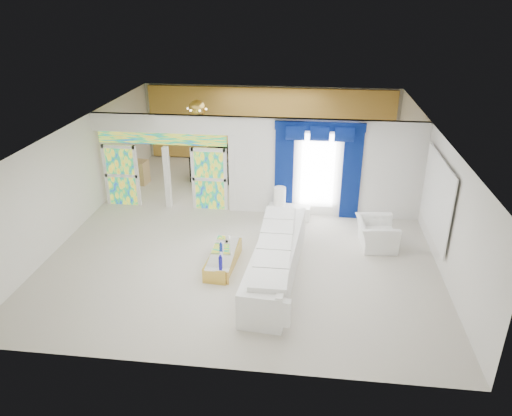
# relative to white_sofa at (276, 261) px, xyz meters

# --- Properties ---
(floor) EXTENTS (12.00, 12.00, 0.00)m
(floor) POSITION_rel_white_sofa_xyz_m (-0.96, 2.72, -0.42)
(floor) COLOR #B7AF9E
(floor) RESTS_ON ground
(dividing_wall) EXTENTS (5.70, 0.18, 3.00)m
(dividing_wall) POSITION_rel_white_sofa_xyz_m (1.19, 3.72, 1.08)
(dividing_wall) COLOR white
(dividing_wall) RESTS_ON ground
(dividing_header) EXTENTS (4.30, 0.18, 0.55)m
(dividing_header) POSITION_rel_white_sofa_xyz_m (-3.81, 3.72, 2.31)
(dividing_header) COLOR white
(dividing_header) RESTS_ON dividing_wall
(stained_panel_left) EXTENTS (0.95, 0.04, 2.00)m
(stained_panel_left) POSITION_rel_white_sofa_xyz_m (-5.24, 3.72, 0.58)
(stained_panel_left) COLOR #994C3F
(stained_panel_left) RESTS_ON ground
(stained_panel_right) EXTENTS (0.95, 0.04, 2.00)m
(stained_panel_right) POSITION_rel_white_sofa_xyz_m (-2.39, 3.72, 0.58)
(stained_panel_right) COLOR #994C3F
(stained_panel_right) RESTS_ON ground
(stained_transom) EXTENTS (4.00, 0.05, 0.35)m
(stained_transom) POSITION_rel_white_sofa_xyz_m (-3.81, 3.72, 1.83)
(stained_transom) COLOR #994C3F
(stained_transom) RESTS_ON dividing_header
(window_pane) EXTENTS (1.00, 0.02, 2.30)m
(window_pane) POSITION_rel_white_sofa_xyz_m (0.94, 3.62, 1.03)
(window_pane) COLOR white
(window_pane) RESTS_ON dividing_wall
(blue_drape_left) EXTENTS (0.55, 0.10, 2.80)m
(blue_drape_left) POSITION_rel_white_sofa_xyz_m (-0.06, 3.59, 0.98)
(blue_drape_left) COLOR #030647
(blue_drape_left) RESTS_ON ground
(blue_drape_right) EXTENTS (0.55, 0.10, 2.80)m
(blue_drape_right) POSITION_rel_white_sofa_xyz_m (1.94, 3.59, 0.98)
(blue_drape_right) COLOR #030647
(blue_drape_right) RESTS_ON ground
(blue_pelmet) EXTENTS (2.60, 0.12, 0.25)m
(blue_pelmet) POSITION_rel_white_sofa_xyz_m (0.94, 3.59, 2.40)
(blue_pelmet) COLOR #030647
(blue_pelmet) RESTS_ON dividing_wall
(wall_mirror) EXTENTS (0.04, 2.70, 1.90)m
(wall_mirror) POSITION_rel_white_sofa_xyz_m (3.98, 1.72, 1.13)
(wall_mirror) COLOR white
(wall_mirror) RESTS_ON ground
(gold_curtains) EXTENTS (9.70, 0.12, 2.90)m
(gold_curtains) POSITION_rel_white_sofa_xyz_m (-0.96, 8.62, 1.08)
(gold_curtains) COLOR #B3772A
(gold_curtains) RESTS_ON ground
(white_sofa) EXTENTS (1.29, 4.45, 0.84)m
(white_sofa) POSITION_rel_white_sofa_xyz_m (0.00, 0.00, 0.00)
(white_sofa) COLOR white
(white_sofa) RESTS_ON ground
(coffee_table) EXTENTS (0.71, 1.77, 0.38)m
(coffee_table) POSITION_rel_white_sofa_xyz_m (-1.35, 0.30, -0.23)
(coffee_table) COLOR gold
(coffee_table) RESTS_ON ground
(console_table) EXTENTS (1.27, 0.47, 0.42)m
(console_table) POSITION_rel_white_sofa_xyz_m (0.14, 3.29, -0.21)
(console_table) COLOR white
(console_table) RESTS_ON ground
(table_lamp) EXTENTS (0.36, 0.36, 0.58)m
(table_lamp) POSITION_rel_white_sofa_xyz_m (-0.16, 3.29, 0.29)
(table_lamp) COLOR white
(table_lamp) RESTS_ON console_table
(armchair) EXTENTS (1.11, 1.25, 0.76)m
(armchair) POSITION_rel_white_sofa_xyz_m (2.57, 1.82, -0.04)
(armchair) COLOR white
(armchair) RESTS_ON ground
(grand_piano) EXTENTS (1.91, 2.20, 0.94)m
(grand_piano) POSITION_rel_white_sofa_xyz_m (-2.65, 6.59, 0.05)
(grand_piano) COLOR black
(grand_piano) RESTS_ON ground
(piano_bench) EXTENTS (0.93, 0.58, 0.29)m
(piano_bench) POSITION_rel_white_sofa_xyz_m (-2.65, 4.99, -0.27)
(piano_bench) COLOR black
(piano_bench) RESTS_ON ground
(tv_console) EXTENTS (0.64, 0.60, 0.85)m
(tv_console) POSITION_rel_white_sofa_xyz_m (-5.37, 5.59, 0.00)
(tv_console) COLOR #A97E54
(tv_console) RESTS_ON ground
(chandelier) EXTENTS (0.60, 0.60, 0.60)m
(chandelier) POSITION_rel_white_sofa_xyz_m (-3.26, 6.12, 2.23)
(chandelier) COLOR gold
(chandelier) RESTS_ON ceiling
(decanters) EXTENTS (0.22, 0.92, 0.27)m
(decanters) POSITION_rel_white_sofa_xyz_m (-1.36, 0.11, 0.06)
(decanters) COLOR white
(decanters) RESTS_ON coffee_table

